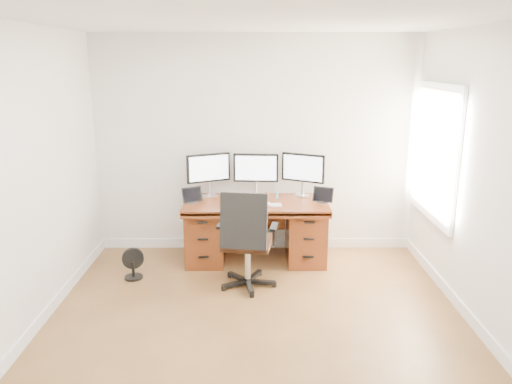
{
  "coord_description": "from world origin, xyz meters",
  "views": [
    {
      "loc": [
        -0.02,
        -3.9,
        2.39
      ],
      "look_at": [
        0.0,
        1.5,
        0.95
      ],
      "focal_mm": 35.0,
      "sensor_mm": 36.0,
      "label": 1
    }
  ],
  "objects_px": {
    "desk": "(256,229)",
    "monitor_center": "(256,169)",
    "floor_fan": "(133,264)",
    "keyboard": "(257,204)",
    "office_chair": "(247,256)"
  },
  "relations": [
    {
      "from": "floor_fan",
      "to": "keyboard",
      "type": "distance_m",
      "value": 1.56
    },
    {
      "from": "office_chair",
      "to": "monitor_center",
      "type": "height_order",
      "value": "monitor_center"
    },
    {
      "from": "desk",
      "to": "monitor_center",
      "type": "height_order",
      "value": "monitor_center"
    },
    {
      "from": "office_chair",
      "to": "keyboard",
      "type": "xyz_separation_m",
      "value": [
        0.11,
        0.61,
        0.4
      ]
    },
    {
      "from": "desk",
      "to": "office_chair",
      "type": "xyz_separation_m",
      "value": [
        -0.1,
        -0.78,
        -0.04
      ]
    },
    {
      "from": "office_chair",
      "to": "floor_fan",
      "type": "distance_m",
      "value": 1.32
    },
    {
      "from": "office_chair",
      "to": "monitor_center",
      "type": "relative_size",
      "value": 1.99
    },
    {
      "from": "floor_fan",
      "to": "keyboard",
      "type": "xyz_separation_m",
      "value": [
        1.39,
        0.37,
        0.59
      ]
    },
    {
      "from": "office_chair",
      "to": "floor_fan",
      "type": "bearing_deg",
      "value": 178.56
    },
    {
      "from": "desk",
      "to": "monitor_center",
      "type": "relative_size",
      "value": 3.08
    },
    {
      "from": "floor_fan",
      "to": "office_chair",
      "type": "bearing_deg",
      "value": -25.26
    },
    {
      "from": "floor_fan",
      "to": "monitor_center",
      "type": "distance_m",
      "value": 1.83
    },
    {
      "from": "office_chair",
      "to": "floor_fan",
      "type": "relative_size",
      "value": 3.12
    },
    {
      "from": "floor_fan",
      "to": "keyboard",
      "type": "height_order",
      "value": "keyboard"
    },
    {
      "from": "desk",
      "to": "keyboard",
      "type": "distance_m",
      "value": 0.4
    }
  ]
}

